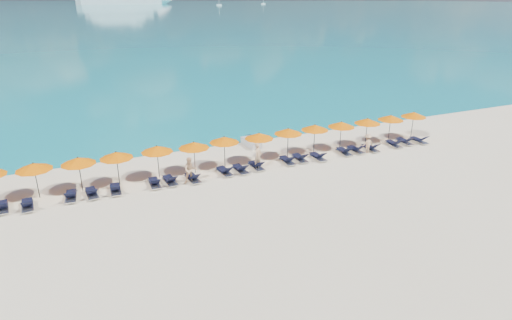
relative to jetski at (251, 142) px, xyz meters
name	(u,v)px	position (x,y,z in m)	size (l,w,h in m)	color
ground	(276,194)	(-2.17, -8.85, -0.33)	(1400.00, 1400.00, 0.00)	beige
sea	(64,4)	(-2.17, 651.15, -0.32)	(1600.00, 1300.00, 0.01)	#1FA9B2
sailboat_near	(219,5)	(169.26, 492.56, 0.81)	(6.06, 2.02, 11.11)	white
sailboat_far	(263,3)	(253.59, 547.06, 0.73)	(5.60, 1.87, 10.26)	white
jetski	(251,142)	(0.00, 0.00, 0.00)	(0.96, 2.27, 0.79)	silver
beachgoer_a	(258,156)	(-1.48, -4.63, 0.63)	(0.70, 0.46, 1.91)	#DCAB7B
beachgoer_b	(190,170)	(-6.44, -5.03, 0.54)	(0.85, 0.49, 1.74)	#DCAB7B
beachgoer_c	(368,143)	(7.56, -5.06, 0.44)	(0.99, 0.46, 1.53)	#DCAB7B
umbrella_1	(34,167)	(-15.39, -3.49, 1.69)	(2.10, 2.10, 2.28)	black
umbrella_2	(78,161)	(-12.96, -3.54, 1.69)	(2.10, 2.10, 2.28)	black
umbrella_3	(116,155)	(-10.72, -3.46, 1.69)	(2.10, 2.10, 2.28)	black
umbrella_4	(157,149)	(-8.14, -3.33, 1.69)	(2.10, 2.10, 2.28)	black
umbrella_5	(194,145)	(-5.72, -3.56, 1.69)	(2.10, 2.10, 2.28)	black
umbrella_6	(224,140)	(-3.46, -3.29, 1.69)	(2.10, 2.10, 2.28)	black
umbrella_7	(259,136)	(-0.89, -3.49, 1.69)	(2.10, 2.10, 2.28)	black
umbrella_8	(288,131)	(1.54, -3.34, 1.69)	(2.10, 2.10, 2.28)	black
umbrella_9	(315,127)	(3.85, -3.30, 1.69)	(2.10, 2.10, 2.28)	black
umbrella_10	(341,124)	(6.17, -3.43, 1.69)	(2.10, 2.10, 2.28)	black
umbrella_11	(367,121)	(8.63, -3.46, 1.69)	(2.10, 2.10, 2.28)	black
umbrella_12	(391,118)	(11.01, -3.42, 1.69)	(2.10, 2.10, 2.28)	black
umbrella_13	(414,115)	(13.45, -3.42, 1.69)	(2.10, 2.10, 2.28)	black
lounger_1	(2,207)	(-17.26, -4.50, -0.09)	(0.78, 1.75, 0.66)	silver
lounger_2	(27,205)	(-15.97, -4.79, -0.09)	(0.73, 1.74, 0.66)	silver
lounger_3	(71,196)	(-13.66, -4.51, -0.09)	(0.77, 1.75, 0.66)	silver
lounger_4	(92,193)	(-12.48, -4.58, -0.09)	(0.76, 1.75, 0.66)	silver
lounger_5	(115,189)	(-11.11, -4.61, -0.09)	(0.71, 1.73, 0.66)	silver
lounger_6	(155,183)	(-8.70, -4.62, -0.09)	(0.67, 1.72, 0.66)	silver
lounger_7	(170,180)	(-7.71, -4.64, -0.09)	(0.76, 1.75, 0.66)	silver
lounger_8	(193,178)	(-6.26, -4.84, -0.09)	(0.76, 1.75, 0.66)	silver
lounger_9	(225,171)	(-3.96, -4.62, -0.09)	(0.79, 1.75, 0.66)	silver
lounger_10	(240,169)	(-2.84, -4.69, -0.09)	(0.73, 1.74, 0.66)	silver
lounger_11	(256,166)	(-1.58, -4.57, -0.09)	(0.68, 1.72, 0.66)	silver
lounger_12	(287,160)	(0.89, -4.53, -0.09)	(0.64, 1.71, 0.66)	silver
lounger_13	(300,158)	(1.97, -4.48, -0.09)	(0.66, 1.72, 0.66)	silver
lounger_14	(318,156)	(3.33, -4.76, -0.09)	(0.64, 1.71, 0.66)	silver
lounger_15	(344,151)	(5.77, -4.60, -0.09)	(0.77, 1.75, 0.66)	silver
lounger_16	(356,149)	(6.84, -4.59, -0.09)	(0.74, 1.74, 0.66)	silver
lounger_17	(370,148)	(8.13, -4.76, -0.09)	(0.66, 1.71, 0.66)	silver
lounger_18	(394,144)	(10.47, -4.71, -0.09)	(0.78, 1.75, 0.66)	silver
lounger_19	(405,141)	(11.73, -4.57, -0.09)	(0.68, 1.72, 0.66)	silver
lounger_20	(419,140)	(12.98, -4.82, -0.09)	(0.71, 1.73, 0.66)	silver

